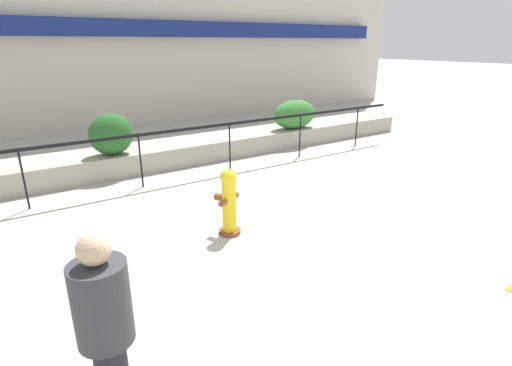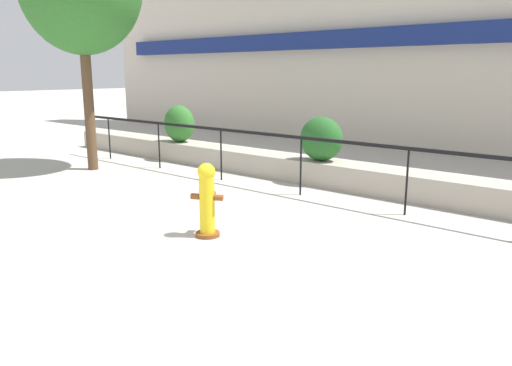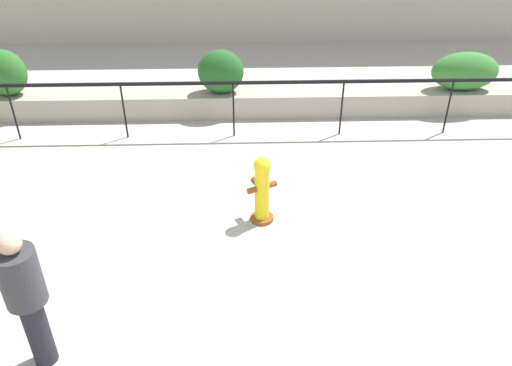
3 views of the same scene
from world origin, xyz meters
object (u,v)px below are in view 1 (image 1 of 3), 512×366
Objects in this scene: fire_hydrant at (229,201)px; pedestrian at (106,327)px; hedge_bush_1 at (111,134)px; hedge_bush_2 at (295,114)px.

pedestrian is at bearing -134.28° from fire_hydrant.
pedestrian is (-1.75, -6.53, 0.02)m from hedge_bush_1.
fire_hydrant is at bearing -138.56° from hedge_bush_2.
pedestrian is (-2.45, -2.52, 0.44)m from fire_hydrant.
pedestrian is at bearing -136.99° from hedge_bush_2.
pedestrian reaches higher than hedge_bush_2.
hedge_bush_2 is at bearing 0.00° from hedge_bush_1.
hedge_bush_2 is 1.34× the size of fire_hydrant.
pedestrian reaches higher than hedge_bush_1.
hedge_bush_2 is (5.24, 0.00, -0.05)m from hedge_bush_1.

